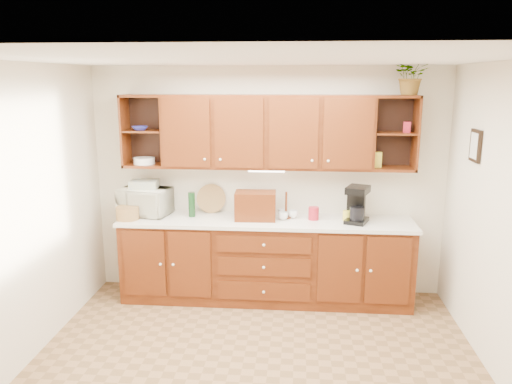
% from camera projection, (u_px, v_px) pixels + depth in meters
% --- Properties ---
extents(floor, '(4.00, 4.00, 0.00)m').
position_uv_depth(floor, '(255.00, 369.00, 4.31)').
color(floor, olive).
rests_on(floor, ground).
extents(ceiling, '(4.00, 4.00, 0.00)m').
position_uv_depth(ceiling, '(254.00, 59.00, 3.74)').
color(ceiling, white).
rests_on(ceiling, back_wall).
extents(back_wall, '(4.00, 0.00, 4.00)m').
position_uv_depth(back_wall, '(268.00, 182.00, 5.72)').
color(back_wall, beige).
rests_on(back_wall, floor).
extents(left_wall, '(0.00, 3.50, 3.50)m').
position_uv_depth(left_wall, '(18.00, 220.00, 4.19)').
color(left_wall, beige).
rests_on(left_wall, floor).
extents(right_wall, '(0.00, 3.50, 3.50)m').
position_uv_depth(right_wall, '(511.00, 231.00, 3.86)').
color(right_wall, beige).
rests_on(right_wall, floor).
extents(base_cabinets, '(3.20, 0.60, 0.90)m').
position_uv_depth(base_cabinets, '(266.00, 261.00, 5.62)').
color(base_cabinets, '#3C1606').
rests_on(base_cabinets, floor).
extents(countertop, '(3.24, 0.64, 0.04)m').
position_uv_depth(countertop, '(266.00, 221.00, 5.51)').
color(countertop, silver).
rests_on(countertop, base_cabinets).
extents(upper_cabinets, '(3.20, 0.33, 0.80)m').
position_uv_depth(upper_cabinets, '(268.00, 132.00, 5.44)').
color(upper_cabinets, '#3C1606').
rests_on(upper_cabinets, back_wall).
extents(undercabinet_light, '(0.40, 0.05, 0.02)m').
position_uv_depth(undercabinet_light, '(267.00, 171.00, 5.48)').
color(undercabinet_light, white).
rests_on(undercabinet_light, upper_cabinets).
extents(framed_picture, '(0.03, 0.24, 0.30)m').
position_uv_depth(framed_picture, '(476.00, 146.00, 4.62)').
color(framed_picture, black).
rests_on(framed_picture, right_wall).
extents(wicker_basket, '(0.27, 0.27, 0.14)m').
position_uv_depth(wicker_basket, '(128.00, 213.00, 5.49)').
color(wicker_basket, olive).
rests_on(wicker_basket, countertop).
extents(microwave, '(0.61, 0.47, 0.31)m').
position_uv_depth(microwave, '(145.00, 201.00, 5.67)').
color(microwave, silver).
rests_on(microwave, countertop).
extents(towel_stack, '(0.32, 0.25, 0.09)m').
position_uv_depth(towel_stack, '(144.00, 184.00, 5.63)').
color(towel_stack, tan).
rests_on(towel_stack, microwave).
extents(wine_bottle, '(0.09, 0.09, 0.28)m').
position_uv_depth(wine_bottle, '(192.00, 204.00, 5.59)').
color(wine_bottle, black).
rests_on(wine_bottle, countertop).
extents(woven_tray, '(0.35, 0.14, 0.33)m').
position_uv_depth(woven_tray, '(211.00, 212.00, 5.80)').
color(woven_tray, olive).
rests_on(woven_tray, countertop).
extents(bread_box, '(0.45, 0.29, 0.31)m').
position_uv_depth(bread_box, '(255.00, 206.00, 5.48)').
color(bread_box, '#3C1606').
rests_on(bread_box, countertop).
extents(mug_tree, '(0.25, 0.26, 0.30)m').
position_uv_depth(mug_tree, '(286.00, 214.00, 5.55)').
color(mug_tree, '#3C1606').
rests_on(mug_tree, countertop).
extents(canister_red, '(0.13, 0.13, 0.14)m').
position_uv_depth(canister_red, '(314.00, 213.00, 5.48)').
color(canister_red, '#A41727').
rests_on(canister_red, countertop).
extents(canister_white, '(0.09, 0.09, 0.18)m').
position_uv_depth(canister_white, '(360.00, 211.00, 5.52)').
color(canister_white, white).
rests_on(canister_white, countertop).
extents(canister_yellow, '(0.11, 0.11, 0.11)m').
position_uv_depth(canister_yellow, '(347.00, 216.00, 5.46)').
color(canister_yellow, yellow).
rests_on(canister_yellow, countertop).
extents(coffee_maker, '(0.30, 0.34, 0.40)m').
position_uv_depth(coffee_maker, '(357.00, 205.00, 5.36)').
color(coffee_maker, black).
rests_on(coffee_maker, countertop).
extents(bowl_stack, '(0.23, 0.23, 0.04)m').
position_uv_depth(bowl_stack, '(140.00, 128.00, 5.51)').
color(bowl_stack, navy).
rests_on(bowl_stack, upper_cabinets).
extents(plate_stack, '(0.30, 0.30, 0.07)m').
position_uv_depth(plate_stack, '(144.00, 161.00, 5.61)').
color(plate_stack, white).
rests_on(plate_stack, upper_cabinets).
extents(pantry_box_yellow, '(0.11, 0.10, 0.17)m').
position_uv_depth(pantry_box_yellow, '(376.00, 160.00, 5.39)').
color(pantry_box_yellow, yellow).
rests_on(pantry_box_yellow, upper_cabinets).
extents(pantry_box_red, '(0.08, 0.08, 0.11)m').
position_uv_depth(pantry_box_red, '(407.00, 127.00, 5.29)').
color(pantry_box_red, '#A41727').
rests_on(pantry_box_red, upper_cabinets).
extents(potted_plant, '(0.36, 0.32, 0.40)m').
position_uv_depth(potted_plant, '(412.00, 75.00, 5.12)').
color(potted_plant, '#999999').
rests_on(potted_plant, upper_cabinets).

